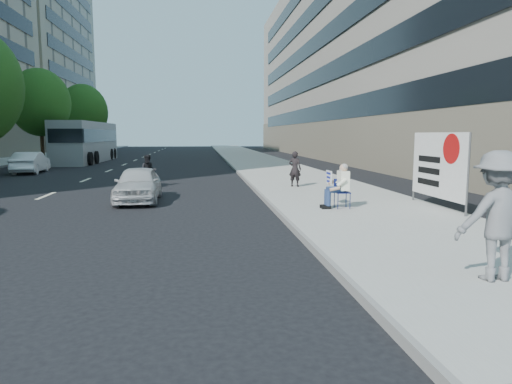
{
  "coord_description": "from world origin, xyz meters",
  "views": [
    {
      "loc": [
        -0.73,
        -9.8,
        2.29
      ],
      "look_at": [
        0.59,
        0.99,
        0.92
      ],
      "focal_mm": 32.0,
      "sensor_mm": 36.0,
      "label": 1
    }
  ],
  "objects": [
    {
      "name": "pedestrian_woman",
      "position": [
        3.15,
        8.62,
        0.88
      ],
      "size": [
        0.64,
        0.58,
        1.46
      ],
      "primitive_type": "imported",
      "rotation": [
        0.0,
        0.0,
        2.57
      ],
      "color": "black",
      "rests_on": "near_sidewalk"
    },
    {
      "name": "protest_banner",
      "position": [
        6.18,
        2.76,
        1.4
      ],
      "size": [
        0.08,
        3.06,
        2.2
      ],
      "color": "#4C4C4C",
      "rests_on": "near_sidewalk"
    },
    {
      "name": "ground",
      "position": [
        0.0,
        0.0,
        0.0
      ],
      "size": [
        160.0,
        160.0,
        0.0
      ],
      "primitive_type": "plane",
      "color": "black",
      "rests_on": "ground"
    },
    {
      "name": "tree_far_d",
      "position": [
        -13.7,
        30.0,
        4.89
      ],
      "size": [
        4.8,
        4.8,
        7.65
      ],
      "color": "#382616",
      "rests_on": "ground"
    },
    {
      "name": "white_sedan_near",
      "position": [
        -2.85,
        6.09,
        0.61
      ],
      "size": [
        1.49,
        3.58,
        1.21
      ],
      "primitive_type": "imported",
      "rotation": [
        0.0,
        0.0,
        0.02
      ],
      "color": "silver",
      "rests_on": "ground"
    },
    {
      "name": "seated_protester",
      "position": [
        3.26,
        2.99,
        0.87
      ],
      "size": [
        0.83,
        1.11,
        1.31
      ],
      "color": "navy",
      "rests_on": "near_sidewalk"
    },
    {
      "name": "bus",
      "position": [
        -10.1,
        29.85,
        1.64
      ],
      "size": [
        2.82,
        12.1,
        3.3
      ],
      "rotation": [
        0.0,
        0.0,
        -0.02
      ],
      "color": "gray",
      "rests_on": "ground"
    },
    {
      "name": "motorcycle",
      "position": [
        -2.98,
        10.53,
        0.64
      ],
      "size": [
        0.72,
        2.04,
        1.42
      ],
      "rotation": [
        0.0,
        0.0,
        0.05
      ],
      "color": "black",
      "rests_on": "ground"
    },
    {
      "name": "tree_far_e",
      "position": [
        -13.7,
        44.0,
        4.78
      ],
      "size": [
        5.4,
        5.4,
        7.89
      ],
      "color": "#382616",
      "rests_on": "ground"
    },
    {
      "name": "near_sidewalk",
      "position": [
        4.0,
        20.0,
        0.07
      ],
      "size": [
        5.0,
        120.0,
        0.15
      ],
      "primitive_type": "cube",
      "color": "#9B9A91",
      "rests_on": "ground"
    },
    {
      "name": "white_sedan_mid",
      "position": [
        -10.74,
        18.69,
        0.63
      ],
      "size": [
        1.64,
        3.93,
        1.27
      ],
      "primitive_type": "imported",
      "rotation": [
        0.0,
        0.0,
        3.22
      ],
      "color": "white",
      "rests_on": "ground"
    },
    {
      "name": "near_building",
      "position": [
        17.0,
        32.0,
        10.0
      ],
      "size": [
        14.0,
        70.0,
        20.0
      ],
      "primitive_type": "cube",
      "color": "gray",
      "rests_on": "ground"
    },
    {
      "name": "jogger",
      "position": [
        3.57,
        -3.71,
        1.11
      ],
      "size": [
        1.26,
        0.76,
        1.91
      ],
      "primitive_type": "imported",
      "rotation": [
        0.0,
        0.0,
        3.18
      ],
      "color": "slate",
      "rests_on": "near_sidewalk"
    }
  ]
}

